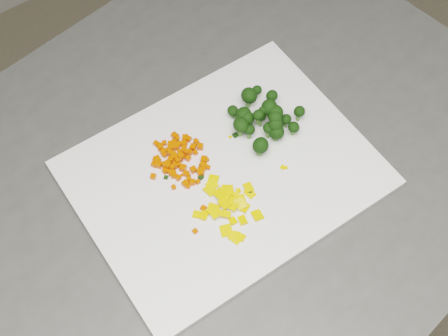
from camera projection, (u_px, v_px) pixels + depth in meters
counter_block at (199, 296)px, 1.25m from camera, size 1.11×0.85×0.90m
cutting_board at (224, 174)px, 0.87m from camera, size 0.41×0.32×0.01m
carrot_pile at (178, 158)px, 0.86m from camera, size 0.09×0.09×0.02m
pepper_pile at (224, 204)px, 0.83m from camera, size 0.10×0.10×0.01m
broccoli_pile at (266, 115)px, 0.89m from camera, size 0.11×0.11×0.05m
carrot_cube_0 at (171, 156)px, 0.88m from camera, size 0.01×0.01×0.01m
carrot_cube_1 at (175, 146)px, 0.89m from camera, size 0.01×0.01×0.01m
carrot_cube_2 at (207, 160)px, 0.87m from camera, size 0.01×0.01×0.01m
carrot_cube_3 at (188, 186)px, 0.85m from camera, size 0.01×0.01×0.01m
carrot_cube_4 at (167, 150)px, 0.88m from camera, size 0.01×0.01×0.01m
carrot_cube_5 at (160, 147)px, 0.88m from camera, size 0.01×0.01×0.01m
carrot_cube_6 at (204, 160)px, 0.87m from camera, size 0.01×0.01×0.01m
carrot_cube_7 at (157, 160)px, 0.87m from camera, size 0.01×0.01×0.01m
carrot_cube_8 at (153, 177)px, 0.86m from camera, size 0.01×0.01×0.01m
carrot_cube_9 at (159, 165)px, 0.87m from camera, size 0.01×0.01×0.01m
carrot_cube_10 at (180, 152)px, 0.88m from camera, size 0.01×0.01×0.01m
carrot_cube_11 at (193, 147)px, 0.88m from camera, size 0.01×0.01×0.01m
carrot_cube_12 at (184, 143)px, 0.89m from camera, size 0.01×0.01×0.01m
carrot_cube_13 at (177, 139)px, 0.89m from camera, size 0.01×0.01×0.01m
carrot_cube_14 at (172, 153)px, 0.87m from camera, size 0.01×0.01×0.01m
carrot_cube_15 at (184, 146)px, 0.89m from camera, size 0.01×0.01×0.01m
carrot_cube_16 at (165, 165)px, 0.87m from camera, size 0.01×0.01×0.01m
carrot_cube_17 at (192, 182)px, 0.86m from camera, size 0.01×0.01×0.01m
carrot_cube_18 at (188, 158)px, 0.87m from camera, size 0.01×0.01×0.01m
carrot_cube_19 at (177, 164)px, 0.87m from camera, size 0.01×0.01×0.01m
carrot_cube_20 at (164, 143)px, 0.89m from camera, size 0.01×0.01×0.01m
carrot_cube_21 at (171, 145)px, 0.89m from camera, size 0.01×0.01×0.01m
carrot_cube_22 at (179, 144)px, 0.89m from camera, size 0.01×0.01×0.01m
carrot_cube_23 at (203, 165)px, 0.87m from camera, size 0.01×0.01×0.01m
carrot_cube_24 at (171, 148)px, 0.88m from camera, size 0.01×0.01×0.01m
carrot_cube_25 at (165, 170)px, 0.87m from camera, size 0.01×0.01×0.01m
carrot_cube_26 at (171, 160)px, 0.87m from camera, size 0.01×0.01×0.01m
carrot_cube_27 at (189, 153)px, 0.88m from camera, size 0.01×0.01×0.01m
carrot_cube_28 at (167, 165)px, 0.86m from camera, size 0.01×0.01×0.01m
carrot_cube_29 at (177, 147)px, 0.88m from camera, size 0.01×0.01×0.01m
carrot_cube_30 at (181, 156)px, 0.87m from camera, size 0.01×0.01×0.01m
carrot_cube_31 at (188, 175)px, 0.86m from camera, size 0.01×0.01×0.01m
carrot_cube_32 at (203, 170)px, 0.87m from camera, size 0.01×0.01×0.01m
carrot_cube_33 at (178, 178)px, 0.86m from camera, size 0.01×0.01×0.01m
carrot_cube_34 at (196, 141)px, 0.89m from camera, size 0.01×0.01×0.01m
carrot_cube_35 at (208, 168)px, 0.87m from camera, size 0.01×0.01×0.01m
carrot_cube_36 at (176, 136)px, 0.89m from camera, size 0.01×0.01×0.01m
carrot_cube_37 at (172, 167)px, 0.86m from camera, size 0.01×0.01×0.01m
carrot_cube_38 at (193, 170)px, 0.86m from camera, size 0.01×0.01×0.01m
carrot_cube_39 at (157, 161)px, 0.87m from camera, size 0.01×0.01×0.01m
carrot_cube_40 at (166, 170)px, 0.86m from camera, size 0.01×0.01×0.01m
carrot_cube_41 at (156, 143)px, 0.89m from camera, size 0.01×0.01×0.01m
carrot_cube_42 at (180, 158)px, 0.87m from camera, size 0.01×0.01×0.01m
carrot_cube_43 at (189, 153)px, 0.88m from camera, size 0.01×0.01×0.01m
carrot_cube_44 at (204, 166)px, 0.87m from camera, size 0.01×0.01×0.01m
carrot_cube_45 at (175, 164)px, 0.87m from camera, size 0.01×0.01×0.01m
carrot_cube_46 at (175, 147)px, 0.88m from camera, size 0.01×0.01×0.01m
carrot_cube_47 at (200, 173)px, 0.86m from camera, size 0.01×0.01×0.01m
carrot_cube_48 at (174, 153)px, 0.87m from camera, size 0.01×0.01×0.01m
carrot_cube_49 at (174, 156)px, 0.87m from camera, size 0.01×0.01×0.01m
carrot_cube_50 at (171, 173)px, 0.86m from camera, size 0.01×0.01×0.01m
carrot_cube_51 at (164, 152)px, 0.88m from camera, size 0.01×0.01×0.01m
carrot_cube_52 at (174, 187)px, 0.85m from camera, size 0.01×0.01×0.01m
carrot_cube_53 at (189, 179)px, 0.86m from camera, size 0.01×0.01×0.01m
carrot_cube_54 at (200, 147)px, 0.88m from camera, size 0.01×0.01×0.01m
carrot_cube_55 at (164, 155)px, 0.88m from camera, size 0.01×0.01×0.01m
carrot_cube_56 at (178, 160)px, 0.87m from camera, size 0.01×0.01×0.01m
carrot_cube_57 at (170, 152)px, 0.87m from camera, size 0.01×0.01×0.01m
carrot_cube_58 at (174, 175)px, 0.86m from camera, size 0.01×0.01×0.01m
carrot_cube_59 at (183, 168)px, 0.87m from camera, size 0.01×0.01×0.01m
carrot_cube_60 at (185, 138)px, 0.89m from camera, size 0.01×0.01×0.01m
carrot_cube_61 at (197, 142)px, 0.89m from camera, size 0.01×0.01×0.01m
carrot_cube_62 at (184, 155)px, 0.88m from camera, size 0.01×0.01×0.01m
carrot_cube_63 at (179, 144)px, 0.89m from camera, size 0.01×0.01×0.01m
carrot_cube_64 at (200, 171)px, 0.86m from camera, size 0.01×0.01×0.01m
carrot_cube_65 at (170, 160)px, 0.87m from camera, size 0.01×0.01×0.01m
carrot_cube_66 at (174, 135)px, 0.89m from camera, size 0.01×0.01×0.01m
carrot_cube_67 at (186, 174)px, 0.86m from camera, size 0.01×0.01×0.01m
carrot_cube_68 at (195, 153)px, 0.88m from camera, size 0.01×0.01×0.01m
carrot_cube_69 at (198, 182)px, 0.86m from camera, size 0.01×0.01×0.01m
carrot_cube_70 at (187, 152)px, 0.87m from camera, size 0.01×0.01×0.01m
carrot_cube_71 at (173, 157)px, 0.88m from camera, size 0.01×0.01×0.01m
carrot_cube_72 at (174, 143)px, 0.89m from camera, size 0.01×0.01×0.01m
carrot_cube_73 at (154, 164)px, 0.87m from camera, size 0.01×0.01×0.01m
carrot_cube_74 at (181, 157)px, 0.87m from camera, size 0.01×0.01×0.01m
carrot_cube_75 at (184, 150)px, 0.87m from camera, size 0.01×0.01×0.01m
carrot_cube_76 at (185, 184)px, 0.85m from camera, size 0.01×0.01×0.01m
carrot_cube_77 at (160, 146)px, 0.89m from camera, size 0.01×0.01×0.01m
carrot_cube_78 at (189, 139)px, 0.89m from camera, size 0.01×0.01×0.01m
pepper_chunk_0 at (225, 196)px, 0.84m from camera, size 0.02×0.02×0.00m
pepper_chunk_1 at (233, 199)px, 0.84m from camera, size 0.02×0.02×0.01m
pepper_chunk_2 at (238, 203)px, 0.84m from camera, size 0.02×0.02×0.01m
pepper_chunk_3 at (227, 190)px, 0.85m from camera, size 0.02×0.02×0.01m
pepper_chunk_4 at (225, 214)px, 0.83m from camera, size 0.02×0.02×0.00m
pepper_chunk_5 at (237, 238)px, 0.82m from camera, size 0.01×0.01×0.00m
pepper_chunk_6 at (197, 214)px, 0.83m from camera, size 0.02×0.02×0.00m
pepper_chunk_7 at (248, 188)px, 0.85m from camera, size 0.02×0.02×0.01m
pepper_chunk_8 at (244, 208)px, 0.84m from camera, size 0.02×0.02×0.00m
pepper_chunk_9 at (204, 215)px, 0.83m from camera, size 0.02×0.02×0.01m
pepper_chunk_10 at (213, 180)px, 0.86m from camera, size 0.02×0.02×0.01m
pepper_chunk_11 at (215, 212)px, 0.83m from camera, size 0.01×0.02×0.00m
pepper_chunk_12 at (233, 221)px, 0.83m from camera, size 0.01×0.01×0.01m
pepper_chunk_13 at (220, 194)px, 0.84m from camera, size 0.02×0.02×0.01m
pepper_chunk_14 at (231, 197)px, 0.85m from camera, size 0.02×0.02×0.00m
pepper_chunk_15 at (241, 200)px, 0.84m from camera, size 0.02×0.02×0.00m
pepper_chunk_16 at (236, 203)px, 0.84m from camera, size 0.02×0.02×0.01m
pepper_chunk_17 at (240, 237)px, 0.82m from camera, size 0.02×0.02×0.01m
pepper_chunk_18 at (232, 206)px, 0.84m from camera, size 0.02×0.02×0.01m
pepper_chunk_19 at (223, 194)px, 0.84m from camera, size 0.02×0.02×0.00m
pepper_chunk_20 at (241, 204)px, 0.84m from camera, size 0.02×0.02×0.01m
pepper_chunk_21 at (226, 231)px, 0.82m from camera, size 0.02×0.02×0.01m
pepper_chunk_22 at (250, 193)px, 0.85m from camera, size 0.01×0.02×0.00m
pepper_chunk_23 at (257, 215)px, 0.83m from camera, size 0.02×0.02×0.01m
pepper_chunk_24 at (224, 204)px, 0.84m from camera, size 0.01×0.02×0.01m
pepper_chunk_25 at (236, 198)px, 0.84m from camera, size 0.02×0.02×0.01m
pepper_chunk_26 at (212, 185)px, 0.85m from camera, size 0.02×0.01×0.01m
pepper_chunk_27 at (213, 208)px, 0.84m from camera, size 0.02×0.02×0.01m
pepper_chunk_28 at (210, 190)px, 0.85m from camera, size 0.02×0.02×0.01m
pepper_chunk_29 at (243, 220)px, 0.83m from camera, size 0.01×0.02×0.01m
pepper_chunk_30 at (235, 238)px, 0.82m from camera, size 0.02×0.02×0.01m
broccoli_floret_0 at (247, 125)px, 0.90m from camera, size 0.02×0.02×0.02m
broccoli_floret_1 at (258, 118)px, 0.88m from camera, size 0.02×0.02×0.03m
broccoli_floret_2 at (240, 126)px, 0.89m from camera, size 0.02×0.02×0.03m
broccoli_floret_3 at (293, 129)px, 0.89m from camera, size 0.02×0.02×0.02m
broccoli_floret_4 at (263, 114)px, 0.89m from camera, size 0.02×0.02×0.03m
broccoli_floret_5 at (275, 115)px, 0.88m from camera, size 0.03×0.03×0.03m
broccoli_floret_6 at (233, 113)px, 0.91m from camera, size 0.02×0.02×0.02m
broccoli_floret_7 at (299, 114)px, 0.90m from camera, size 0.02×0.02×0.03m
broccoli_floret_8 at (276, 134)px, 0.88m from camera, size 0.03×0.03×0.03m
broccoli_floret_9 at (247, 121)px, 0.89m from camera, size 0.03×0.03×0.03m
broccoli_floret_10 at (269, 110)px, 0.89m from camera, size 0.03×0.03×0.03m
broccoli_floret_11 at (271, 99)px, 0.91m from camera, size 0.02×0.02×0.03m
broccoli_floret_12 at (260, 148)px, 0.87m from camera, size 0.03×0.03×0.03m
broccoli_floret_13 at (274, 120)px, 0.88m from camera, size 0.03×0.03×0.03m
broccoli_floret_14 at (257, 92)px, 0.92m from camera, size 0.02×0.02×0.02m
broccoli_floret_15 at (249, 133)px, 0.89m from camera, size 0.02×0.02×0.03m
broccoli_floret_16 at (248, 99)px, 0.91m from camera, size 0.03×0.03×0.03m
broccoli_floret_17 at (275, 126)px, 0.88m from camera, size 0.03×0.03×0.03m
broccoli_floret_18 at (285, 121)px, 0.90m from camera, size 0.02×0.02×0.02m
broccoli_floret_19 at (261, 120)px, 0.90m from camera, size 0.02×0.02×0.03m
broccoli_floret_20 at (240, 120)px, 0.90m from camera, size 0.02×0.02×0.03m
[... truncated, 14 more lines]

